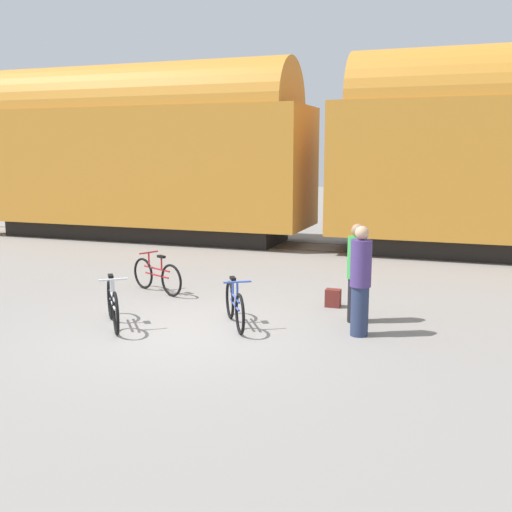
% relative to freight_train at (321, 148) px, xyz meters
% --- Properties ---
extents(ground_plane, '(80.00, 80.00, 0.00)m').
position_rel_freight_train_xyz_m(ground_plane, '(-0.00, -9.26, -3.01)').
color(ground_plane, gray).
extents(freight_train, '(23.72, 3.05, 5.72)m').
position_rel_freight_train_xyz_m(freight_train, '(0.00, 0.00, 0.00)').
color(freight_train, black).
rests_on(freight_train, ground_plane).
extents(rail_near, '(35.72, 0.07, 0.01)m').
position_rel_freight_train_xyz_m(rail_near, '(-0.00, -0.72, -3.00)').
color(rail_near, '#4C4238').
rests_on(rail_near, ground_plane).
extents(rail_far, '(35.72, 0.07, 0.01)m').
position_rel_freight_train_xyz_m(rail_far, '(-0.00, 0.72, -3.00)').
color(rail_far, '#4C4238').
rests_on(rail_far, ground_plane).
extents(bicycle_blue, '(0.89, 1.41, 0.83)m').
position_rel_freight_train_xyz_m(bicycle_blue, '(0.61, -8.69, -2.65)').
color(bicycle_blue, black).
rests_on(bicycle_blue, ground_plane).
extents(bicycle_silver, '(1.08, 1.36, 0.88)m').
position_rel_freight_train_xyz_m(bicycle_silver, '(-1.31, -9.39, -2.64)').
color(bicycle_silver, black).
rests_on(bicycle_silver, ground_plane).
extents(bicycle_maroon, '(1.52, 0.77, 0.83)m').
position_rel_freight_train_xyz_m(bicycle_maroon, '(-1.81, -6.96, -2.66)').
color(bicycle_maroon, black).
rests_on(bicycle_maroon, ground_plane).
extents(person_in_purple, '(0.33, 0.33, 1.77)m').
position_rel_freight_train_xyz_m(person_in_purple, '(2.68, -8.52, -2.12)').
color(person_in_purple, '#283351').
rests_on(person_in_purple, ground_plane).
extents(person_in_green, '(0.33, 0.33, 1.71)m').
position_rel_freight_train_xyz_m(person_in_green, '(2.48, -7.77, -2.15)').
color(person_in_green, black).
rests_on(person_in_green, ground_plane).
extents(backpack, '(0.28, 0.20, 0.34)m').
position_rel_freight_train_xyz_m(backpack, '(1.91, -6.90, -2.84)').
color(backpack, maroon).
rests_on(backpack, ground_plane).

